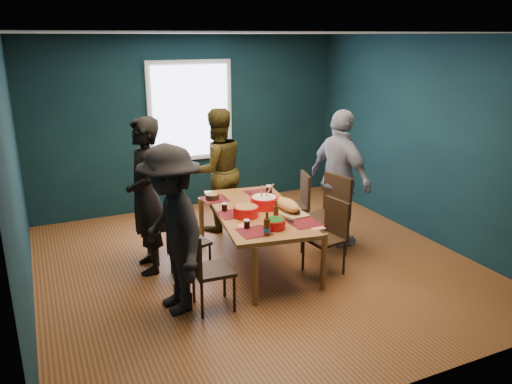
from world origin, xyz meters
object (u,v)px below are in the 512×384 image
chair_left_near (205,264)px  person_near_left (172,231)px  person_back (217,170)px  cutting_board (288,206)px  person_right (340,179)px  bowl_herbs (274,223)px  chair_right_near (330,231)px  chair_right_far (298,200)px  chair_left_far (159,214)px  dining_table (257,216)px  person_far_left (146,196)px  chair_left_mid (184,237)px  bowl_salad (246,211)px  chair_right_mid (331,209)px  bowl_dumpling (264,202)px

chair_left_near → person_near_left: size_ratio=0.50×
person_back → cutting_board: person_back is taller
person_right → bowl_herbs: bearing=111.1°
chair_right_near → chair_right_far: bearing=71.7°
chair_left_far → chair_left_near: 1.39m
dining_table → person_back: person_back is taller
person_back → cutting_board: size_ratio=2.53×
chair_left_far → person_back: size_ratio=0.59×
chair_left_near → person_back: size_ratio=0.50×
person_back → chair_left_far: bearing=29.3°
dining_table → cutting_board: 0.39m
person_right → cutting_board: (-0.95, -0.35, -0.12)m
chair_left_near → person_far_left: size_ratio=0.47×
chair_left_near → cutting_board: (1.20, 0.51, 0.27)m
chair_left_mid → person_right: (2.14, 0.08, 0.41)m
chair_right_far → bowl_salad: bearing=-130.8°
chair_left_near → bowl_salad: size_ratio=2.97×
chair_left_far → chair_right_mid: (2.02, -0.71, -0.01)m
chair_left_far → chair_right_far: (1.92, -0.05, -0.07)m
bowl_salad → cutting_board: size_ratio=0.42×
dining_table → person_near_left: 1.33m
person_near_left → chair_right_mid: bearing=97.7°
chair_left_far → bowl_dumpling: 1.30m
chair_right_far → person_back: bearing=156.5°
chair_right_far → bowl_herbs: 1.58m
chair_left_near → chair_right_far: 2.24m
bowl_dumpling → bowl_herbs: 0.68m
person_right → cutting_board: 1.02m
bowl_salad → cutting_board: bearing=-7.3°
cutting_board → chair_right_near: bearing=-38.5°
bowl_salad → bowl_herbs: size_ratio=1.23×
bowl_salad → bowl_herbs: bearing=-74.2°
bowl_herbs → cutting_board: cutting_board is taller
chair_left_mid → person_back: size_ratio=0.48×
person_back → cutting_board: (0.31, -1.54, -0.09)m
chair_left_far → cutting_board: bearing=-36.9°
chair_left_near → cutting_board: 1.33m
person_far_left → bowl_salad: person_far_left is taller
person_back → bowl_salad: size_ratio=5.98×
chair_right_near → bowl_salad: bearing=150.2°
chair_left_far → chair_left_near: chair_left_far is taller
chair_left_mid → chair_left_near: 0.78m
chair_right_far → person_near_left: 2.43m
chair_right_near → chair_left_far: bearing=137.8°
chair_right_far → dining_table: bearing=-130.7°
chair_left_near → person_right: (2.15, 0.87, 0.40)m
person_back → person_far_left: bearing=32.7°
chair_right_mid → chair_left_far: bearing=148.4°
chair_left_near → person_back: (0.89, 2.05, 0.37)m
person_back → bowl_salad: bearing=78.2°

